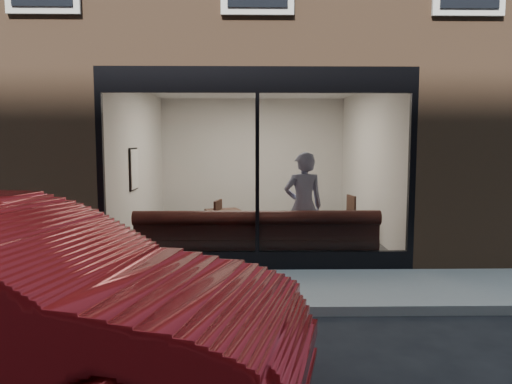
{
  "coord_description": "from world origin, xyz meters",
  "views": [
    {
      "loc": [
        -0.17,
        -5.78,
        2.08
      ],
      "look_at": [
        -0.01,
        2.4,
        1.22
      ],
      "focal_mm": 35.0,
      "sensor_mm": 36.0,
      "label": 1
    }
  ],
  "objects_px": {
    "banquette": "(257,250)",
    "person": "(303,206)",
    "cafe_chair_right": "(342,230)",
    "cafe_table_left": "(224,211)",
    "cafe_table_right": "(288,215)",
    "cafe_chair_left": "(209,237)"
  },
  "relations": [
    {
      "from": "cafe_chair_left",
      "to": "banquette",
      "type": "bearing_deg",
      "value": 142.51
    },
    {
      "from": "cafe_table_left",
      "to": "cafe_chair_left",
      "type": "bearing_deg",
      "value": 171.46
    },
    {
      "from": "banquette",
      "to": "person",
      "type": "distance_m",
      "value": 1.12
    },
    {
      "from": "cafe_table_left",
      "to": "cafe_chair_left",
      "type": "relative_size",
      "value": 1.45
    },
    {
      "from": "person",
      "to": "cafe_table_left",
      "type": "distance_m",
      "value": 1.6
    },
    {
      "from": "cafe_table_left",
      "to": "cafe_table_right",
      "type": "xyz_separation_m",
      "value": [
        1.15,
        -0.5,
        0.0
      ]
    },
    {
      "from": "cafe_chair_right",
      "to": "person",
      "type": "bearing_deg",
      "value": 45.35
    },
    {
      "from": "banquette",
      "to": "person",
      "type": "xyz_separation_m",
      "value": [
        0.81,
        0.29,
        0.71
      ]
    },
    {
      "from": "cafe_table_left",
      "to": "cafe_chair_right",
      "type": "xyz_separation_m",
      "value": [
        2.37,
        0.72,
        -0.5
      ]
    },
    {
      "from": "cafe_table_right",
      "to": "cafe_chair_left",
      "type": "bearing_deg",
      "value": 159.36
    },
    {
      "from": "person",
      "to": "cafe_chair_right",
      "type": "distance_m",
      "value": 1.9
    },
    {
      "from": "person",
      "to": "cafe_table_right",
      "type": "bearing_deg",
      "value": -53.98
    },
    {
      "from": "cafe_table_left",
      "to": "cafe_chair_right",
      "type": "bearing_deg",
      "value": 16.91
    },
    {
      "from": "cafe_table_right",
      "to": "cafe_chair_left",
      "type": "distance_m",
      "value": 1.64
    },
    {
      "from": "cafe_chair_left",
      "to": "cafe_chair_right",
      "type": "height_order",
      "value": "cafe_chair_left"
    },
    {
      "from": "cafe_chair_left",
      "to": "person",
      "type": "bearing_deg",
      "value": 168.14
    },
    {
      "from": "banquette",
      "to": "cafe_chair_right",
      "type": "xyz_separation_m",
      "value": [
        1.78,
        1.77,
        0.01
      ]
    },
    {
      "from": "cafe_table_right",
      "to": "cafe_chair_right",
      "type": "distance_m",
      "value": 1.79
    },
    {
      "from": "cafe_table_right",
      "to": "person",
      "type": "bearing_deg",
      "value": -46.22
    },
    {
      "from": "cafe_table_right",
      "to": "cafe_chair_right",
      "type": "bearing_deg",
      "value": 45.26
    },
    {
      "from": "cafe_table_left",
      "to": "banquette",
      "type": "bearing_deg",
      "value": -60.87
    },
    {
      "from": "person",
      "to": "cafe_table_left",
      "type": "relative_size",
      "value": 2.99
    }
  ]
}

